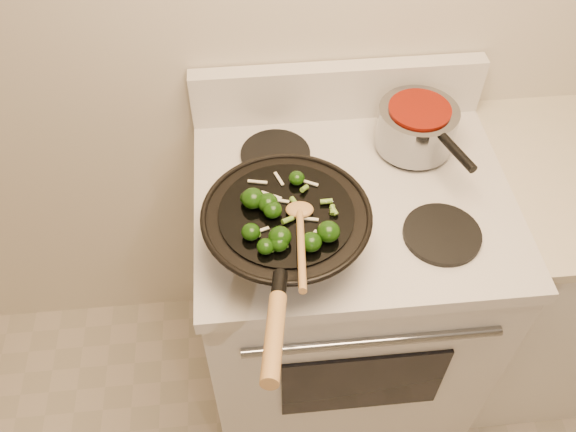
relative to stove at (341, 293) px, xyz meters
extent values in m
cube|color=silver|center=(0.00, 0.00, -0.03)|extent=(0.76, 0.64, 0.88)
cube|color=silver|center=(0.00, 0.00, 0.43)|extent=(0.78, 0.66, 0.04)
cube|color=silver|center=(0.00, 0.30, 0.53)|extent=(0.78, 0.05, 0.16)
cylinder|color=gray|center=(0.00, -0.33, 0.31)|extent=(0.60, 0.02, 0.02)
cube|color=black|center=(0.00, -0.33, 0.08)|extent=(0.42, 0.01, 0.28)
cylinder|color=black|center=(-0.18, -0.15, 0.46)|extent=(0.18, 0.18, 0.01)
cylinder|color=black|center=(0.18, -0.15, 0.46)|extent=(0.18, 0.18, 0.01)
cylinder|color=black|center=(-0.18, 0.15, 0.46)|extent=(0.18, 0.18, 0.01)
cylinder|color=black|center=(0.18, 0.15, 0.46)|extent=(0.18, 0.18, 0.01)
cube|color=white|center=(0.75, 0.03, -0.03)|extent=(0.80, 0.60, 0.88)
torus|color=black|center=(-0.18, -0.15, 0.57)|extent=(0.37, 0.37, 0.01)
cylinder|color=black|center=(-0.18, -0.15, 0.57)|extent=(0.29, 0.29, 0.01)
cylinder|color=black|center=(-0.21, -0.36, 0.61)|extent=(0.04, 0.07, 0.04)
cylinder|color=#B07F45|center=(-0.23, -0.48, 0.63)|extent=(0.06, 0.20, 0.07)
ellipsoid|color=black|center=(-0.23, -0.25, 0.59)|extent=(0.04, 0.04, 0.03)
cylinder|color=#4C802E|center=(-0.22, -0.25, 0.58)|extent=(0.02, 0.02, 0.02)
ellipsoid|color=black|center=(-0.15, -0.07, 0.59)|extent=(0.04, 0.04, 0.03)
ellipsoid|color=black|center=(-0.10, -0.23, 0.59)|extent=(0.05, 0.05, 0.04)
ellipsoid|color=black|center=(-0.26, -0.21, 0.59)|extent=(0.04, 0.04, 0.03)
cylinder|color=#4C802E|center=(-0.25, -0.21, 0.58)|extent=(0.02, 0.02, 0.01)
ellipsoid|color=black|center=(-0.22, -0.14, 0.59)|extent=(0.05, 0.05, 0.04)
ellipsoid|color=black|center=(-0.25, -0.12, 0.59)|extent=(0.05, 0.05, 0.04)
ellipsoid|color=black|center=(-0.26, -0.12, 0.59)|extent=(0.04, 0.04, 0.03)
cylinder|color=#4C802E|center=(-0.25, -0.12, 0.58)|extent=(0.02, 0.02, 0.01)
ellipsoid|color=black|center=(-0.20, -0.23, 0.59)|extent=(0.05, 0.05, 0.04)
ellipsoid|color=black|center=(-0.21, -0.16, 0.59)|extent=(0.04, 0.04, 0.03)
ellipsoid|color=black|center=(-0.20, -0.25, 0.59)|extent=(0.04, 0.04, 0.03)
cylinder|color=#4C802E|center=(-0.19, -0.25, 0.58)|extent=(0.02, 0.01, 0.01)
ellipsoid|color=black|center=(-0.14, -0.25, 0.59)|extent=(0.04, 0.04, 0.04)
cube|color=white|center=(-0.14, -0.18, 0.58)|extent=(0.05, 0.02, 0.00)
cube|color=white|center=(-0.19, -0.12, 0.58)|extent=(0.04, 0.02, 0.00)
cube|color=white|center=(-0.12, -0.07, 0.58)|extent=(0.04, 0.03, 0.00)
cube|color=white|center=(-0.24, -0.20, 0.58)|extent=(0.05, 0.02, 0.00)
cube|color=white|center=(-0.19, -0.06, 0.58)|extent=(0.02, 0.04, 0.00)
cube|color=white|center=(-0.14, -0.23, 0.58)|extent=(0.04, 0.04, 0.00)
cube|color=white|center=(-0.16, -0.24, 0.58)|extent=(0.01, 0.05, 0.00)
cube|color=white|center=(-0.21, -0.10, 0.58)|extent=(0.05, 0.03, 0.00)
cube|color=white|center=(-0.24, -0.06, 0.58)|extent=(0.04, 0.02, 0.00)
cylinder|color=#5E902E|center=(-0.18, -0.18, 0.58)|extent=(0.01, 0.03, 0.01)
cylinder|color=#5E902E|center=(-0.14, -0.10, 0.58)|extent=(0.02, 0.03, 0.02)
cylinder|color=#5E902E|center=(-0.16, -0.13, 0.58)|extent=(0.03, 0.02, 0.02)
cylinder|color=#5E902E|center=(-0.09, -0.21, 0.58)|extent=(0.03, 0.02, 0.02)
cylinder|color=#5E902E|center=(-0.08, -0.16, 0.58)|extent=(0.02, 0.03, 0.02)
cylinder|color=#5E902E|center=(-0.08, -0.16, 0.58)|extent=(0.03, 0.02, 0.01)
cylinder|color=#5E902E|center=(-0.09, -0.14, 0.58)|extent=(0.02, 0.02, 0.01)
sphere|color=beige|center=(-0.25, -0.10, 0.58)|extent=(0.01, 0.01, 0.01)
sphere|color=beige|center=(-0.17, -0.18, 0.58)|extent=(0.01, 0.01, 0.01)
sphere|color=beige|center=(-0.26, -0.13, 0.58)|extent=(0.01, 0.01, 0.01)
ellipsoid|color=#B07F45|center=(-0.15, -0.16, 0.58)|extent=(0.06, 0.05, 0.02)
cylinder|color=#B07F45|center=(-0.16, -0.28, 0.61)|extent=(0.04, 0.24, 0.08)
cylinder|color=gray|center=(0.18, 0.15, 0.52)|extent=(0.20, 0.20, 0.11)
cylinder|color=#6B0F05|center=(0.18, 0.15, 0.58)|extent=(0.16, 0.16, 0.01)
cylinder|color=black|center=(0.23, -0.01, 0.57)|extent=(0.06, 0.12, 0.02)
camera|label=1|loc=(-0.26, -0.99, 1.55)|focal=38.00mm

